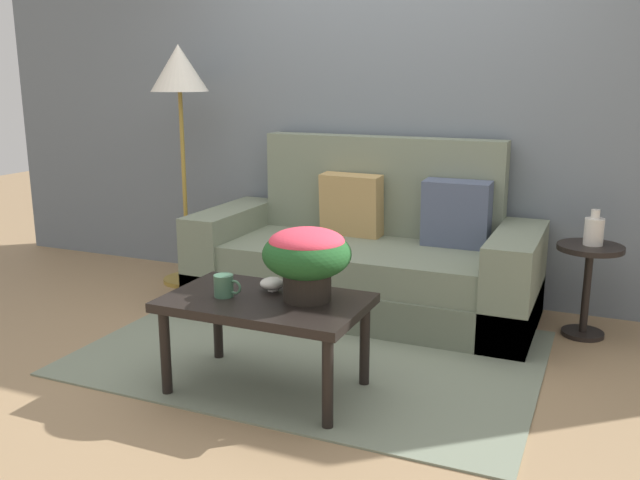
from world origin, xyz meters
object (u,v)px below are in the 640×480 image
Objects in this scene: coffee_table at (266,310)px; side_table at (588,274)px; snack_bowl at (273,284)px; potted_plant at (307,255)px; couch at (367,261)px; table_vase at (594,231)px; floor_lamp at (180,87)px; coffee_mug at (224,286)px.

coffee_table is 1.72× the size of side_table.
snack_bowl is (-1.36, -1.23, 0.12)m from side_table.
potted_plant is at bearing 17.60° from coffee_table.
table_vase is at bearing 2.31° from couch.
couch is at bearing -177.69° from table_vase.
floor_lamp is at bearing 137.22° from snack_bowl.
side_table is at bearing 45.07° from coffee_table.
couch is 15.39× the size of coffee_mug.
snack_bowl is at bearing -92.72° from couch.
coffee_mug is 2.08m from table_vase.
coffee_mug is 1.14× the size of snack_bowl.
snack_bowl is 1.85m from table_vase.
table_vase is (2.69, 0.02, -0.76)m from floor_lamp.
couch is 1.28× the size of floor_lamp.
coffee_table is at bearing -134.93° from table_vase.
table_vase is (1.37, 1.24, 0.12)m from snack_bowl.
potted_plant is (0.18, 0.06, 0.27)m from coffee_table.
potted_plant is 2.02× the size of table_vase.
potted_plant reaches higher than table_vase.
couch is at bearing -1.54° from floor_lamp.
side_table is (1.34, 1.34, -0.03)m from coffee_table.
side_table is 0.25m from table_vase.
coffee_table is 0.33m from potted_plant.
side_table is 2.66× the size of table_vase.
side_table is 2.86m from floor_lamp.
snack_bowl is (1.32, -1.22, -0.88)m from floor_lamp.
floor_lamp is 13.65× the size of snack_bowl.
side_table is 1.84m from snack_bowl.
couch is 1.31m from side_table.
potted_plant reaches higher than side_table.
potted_plant is 1.74m from table_vase.
couch is 2.30× the size of coffee_table.
snack_bowl is (-0.06, -1.18, 0.18)m from couch.
coffee_table is at bearing -134.93° from side_table.
side_table is 1.32× the size of potted_plant.
potted_plant is at bearing -15.32° from snack_bowl.
couch is 1.74m from floor_lamp.
floor_lamp reaches higher than table_vase.
coffee_table is at bearing -162.40° from potted_plant.
couch is 1.30m from coffee_table.
table_vase is at bearing 42.08° from snack_bowl.
floor_lamp is 2.11m from potted_plant.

